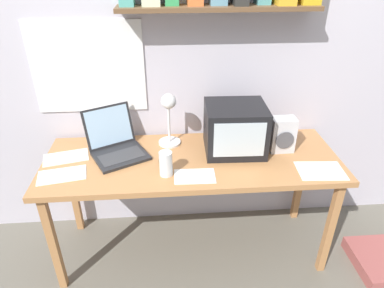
% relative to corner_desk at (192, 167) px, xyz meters
% --- Properties ---
extents(ground_plane, '(12.00, 12.00, 0.00)m').
position_rel_corner_desk_xyz_m(ground_plane, '(0.00, 0.00, -0.69)').
color(ground_plane, '#696559').
extents(back_wall, '(5.60, 0.24, 2.60)m').
position_rel_corner_desk_xyz_m(back_wall, '(0.00, 0.38, 0.62)').
color(back_wall, silver).
rests_on(back_wall, ground_plane).
extents(corner_desk, '(1.81, 0.65, 0.75)m').
position_rel_corner_desk_xyz_m(corner_desk, '(0.00, 0.00, 0.00)').
color(corner_desk, '#B77B49').
rests_on(corner_desk, ground_plane).
extents(crt_monitor, '(0.38, 0.34, 0.30)m').
position_rel_corner_desk_xyz_m(crt_monitor, '(0.27, 0.09, 0.21)').
color(crt_monitor, black).
rests_on(crt_monitor, corner_desk).
extents(laptop, '(0.43, 0.44, 0.27)m').
position_rel_corner_desk_xyz_m(laptop, '(-0.47, 0.11, 0.13)').
color(laptop, '#232326').
rests_on(laptop, corner_desk).
extents(desk_lamp, '(0.14, 0.18, 0.37)m').
position_rel_corner_desk_xyz_m(desk_lamp, '(-0.13, 0.16, 0.30)').
color(desk_lamp, white).
rests_on(desk_lamp, corner_desk).
extents(juice_glass, '(0.07, 0.07, 0.15)m').
position_rel_corner_desk_xyz_m(juice_glass, '(-0.16, -0.16, 0.13)').
color(juice_glass, white).
rests_on(juice_glass, corner_desk).
extents(space_heater, '(0.15, 0.11, 0.22)m').
position_rel_corner_desk_xyz_m(space_heater, '(0.57, 0.06, 0.18)').
color(space_heater, silver).
rests_on(space_heater, corner_desk).
extents(computer_mouse, '(0.07, 0.11, 0.03)m').
position_rel_corner_desk_xyz_m(computer_mouse, '(-0.17, -0.04, 0.08)').
color(computer_mouse, black).
rests_on(computer_mouse, corner_desk).
extents(printed_handout, '(0.23, 0.15, 0.00)m').
position_rel_corner_desk_xyz_m(printed_handout, '(0.00, -0.20, 0.07)').
color(printed_handout, white).
rests_on(printed_handout, corner_desk).
extents(loose_paper_near_monitor, '(0.28, 0.21, 0.00)m').
position_rel_corner_desk_xyz_m(loose_paper_near_monitor, '(0.73, -0.20, 0.07)').
color(loose_paper_near_monitor, white).
rests_on(loose_paper_near_monitor, corner_desk).
extents(open_notebook, '(0.29, 0.21, 0.00)m').
position_rel_corner_desk_xyz_m(open_notebook, '(-0.77, 0.07, 0.07)').
color(open_notebook, white).
rests_on(open_notebook, corner_desk).
extents(loose_paper_near_laptop, '(0.29, 0.20, 0.00)m').
position_rel_corner_desk_xyz_m(loose_paper_near_laptop, '(-0.75, -0.13, 0.07)').
color(loose_paper_near_laptop, white).
rests_on(loose_paper_near_laptop, corner_desk).
extents(floor_cushion, '(0.40, 0.40, 0.08)m').
position_rel_corner_desk_xyz_m(floor_cushion, '(1.28, -0.27, -0.65)').
color(floor_cushion, '#A1514E').
rests_on(floor_cushion, ground_plane).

